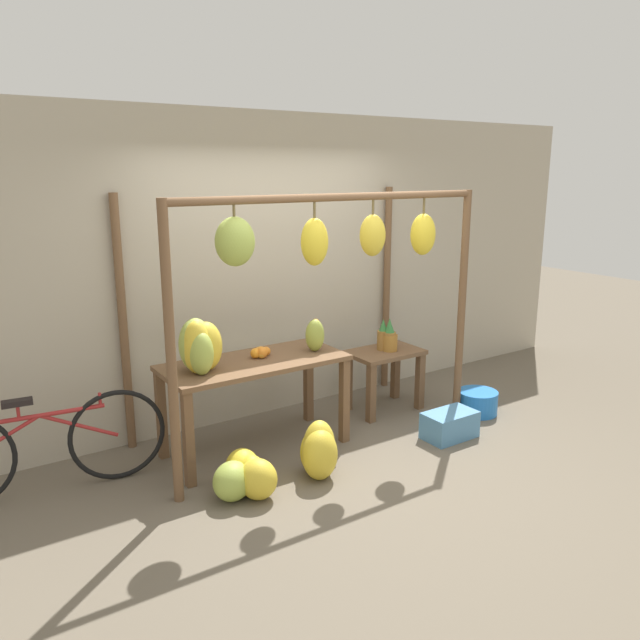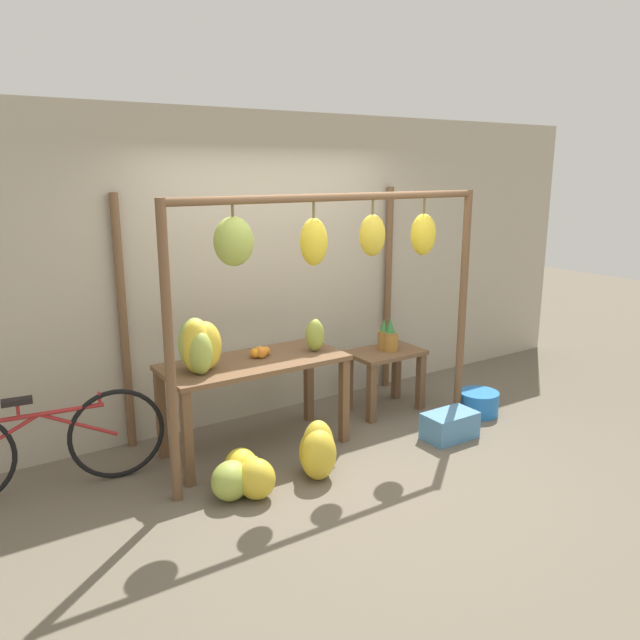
{
  "view_description": "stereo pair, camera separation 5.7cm",
  "coord_description": "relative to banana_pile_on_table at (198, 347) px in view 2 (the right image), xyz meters",
  "views": [
    {
      "loc": [
        -2.79,
        -3.55,
        2.3
      ],
      "look_at": [
        0.12,
        0.78,
        1.03
      ],
      "focal_mm": 35.0,
      "sensor_mm": 36.0,
      "label": 1
    },
    {
      "loc": [
        -2.74,
        -3.58,
        2.3
      ],
      "look_at": [
        0.12,
        0.78,
        1.03
      ],
      "focal_mm": 35.0,
      "sensor_mm": 36.0,
      "label": 2
    }
  ],
  "objects": [
    {
      "name": "banana_pile_ground_left",
      "position": [
        0.06,
        -0.6,
        -0.83
      ],
      "size": [
        0.54,
        0.56,
        0.31
      ],
      "color": "yellow",
      "rests_on": "ground_plane"
    },
    {
      "name": "shop_wall_back",
      "position": [
        1.01,
        0.76,
        0.42
      ],
      "size": [
        8.0,
        0.08,
        2.8
      ],
      "color": "#B2A893",
      "rests_on": "ground_plane"
    },
    {
      "name": "display_table_main",
      "position": [
        0.49,
        0.03,
        -0.32
      ],
      "size": [
        1.51,
        0.67,
        0.78
      ],
      "color": "brown",
      "rests_on": "ground_plane"
    },
    {
      "name": "pineapple_cluster",
      "position": [
        1.97,
        0.12,
        -0.25
      ],
      "size": [
        0.17,
        0.19,
        0.32
      ],
      "color": "olive",
      "rests_on": "display_table_side"
    },
    {
      "name": "papaya_pile",
      "position": [
        1.05,
        -0.02,
        -0.06
      ],
      "size": [
        0.2,
        0.18,
        0.28
      ],
      "color": "gold",
      "rests_on": "display_table_main"
    },
    {
      "name": "fruit_crate_white",
      "position": [
        2.0,
        -0.71,
        -0.86
      ],
      "size": [
        0.47,
        0.28,
        0.24
      ],
      "color": "#4C84B2",
      "rests_on": "ground_plane"
    },
    {
      "name": "stall_awning",
      "position": [
        0.96,
        -0.22,
        0.58
      ],
      "size": [
        2.84,
        1.23,
        2.12
      ],
      "color": "brown",
      "rests_on": "ground_plane"
    },
    {
      "name": "banana_pile_ground_right",
      "position": [
        0.66,
        -0.65,
        -0.78
      ],
      "size": [
        0.38,
        0.39,
        0.44
      ],
      "color": "gold",
      "rests_on": "ground_plane"
    },
    {
      "name": "blue_bucket",
      "position": [
        2.63,
        -0.45,
        -0.87
      ],
      "size": [
        0.38,
        0.38,
        0.22
      ],
      "color": "blue",
      "rests_on": "ground_plane"
    },
    {
      "name": "banana_pile_on_table",
      "position": [
        0.0,
        0.0,
        0.0
      ],
      "size": [
        0.42,
        0.4,
        0.42
      ],
      "color": "gold",
      "rests_on": "display_table_main"
    },
    {
      "name": "ground_plane",
      "position": [
        1.01,
        -0.74,
        -0.98
      ],
      "size": [
        20.0,
        20.0,
        0.0
      ],
      "primitive_type": "plane",
      "color": "#665B4C"
    },
    {
      "name": "orange_pile",
      "position": [
        0.57,
        0.07,
        -0.15
      ],
      "size": [
        0.19,
        0.16,
        0.1
      ],
      "color": "orange",
      "rests_on": "display_table_main"
    },
    {
      "name": "display_table_side",
      "position": [
        1.95,
        0.13,
        -0.53
      ],
      "size": [
        0.71,
        0.47,
        0.6
      ],
      "color": "brown",
      "rests_on": "ground_plane"
    },
    {
      "name": "parked_bicycle",
      "position": [
        -1.13,
        0.22,
        -0.61
      ],
      "size": [
        1.73,
        0.24,
        0.75
      ],
      "color": "black",
      "rests_on": "ground_plane"
    }
  ]
}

